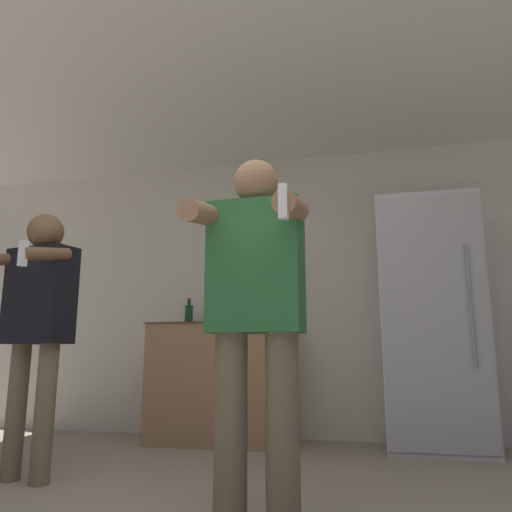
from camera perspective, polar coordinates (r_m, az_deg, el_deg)
The scene contains 10 objects.
wall_back at distance 4.56m, azimuth 5.51°, elevation -4.06°, with size 7.00×0.06×2.55m.
ceiling_slab at distance 3.51m, azimuth 1.09°, elevation 20.98°, with size 7.00×3.62×0.05m.
refrigerator at distance 4.16m, azimuth 19.34°, elevation -7.05°, with size 0.76×0.66×1.93m.
counter at distance 4.32m, azimuth -3.79°, elevation -14.18°, with size 1.18×0.68×0.97m.
bottle_brown_liquor at distance 4.50m, azimuth -7.69°, elevation -6.58°, with size 0.07×0.07×0.24m.
bottle_red_label at distance 4.39m, azimuth -3.38°, elevation -6.08°, with size 0.09×0.09×0.33m.
bottle_amber_bourbon at distance 4.34m, azimuth -1.25°, elevation -6.53°, with size 0.07×0.07×0.25m.
bottle_clear_vodka at distance 4.30m, azimuth 0.86°, elevation -5.92°, with size 0.09×0.09×0.34m.
person_woman_foreground at distance 2.23m, azimuth -0.07°, elevation -5.81°, with size 0.51×0.46×1.60m.
person_man_side at distance 3.27m, azimuth -23.67°, elevation -5.88°, with size 0.52×0.50×1.56m.
Camera 1 is at (0.64, -1.34, 0.69)m, focal length 35.00 mm.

